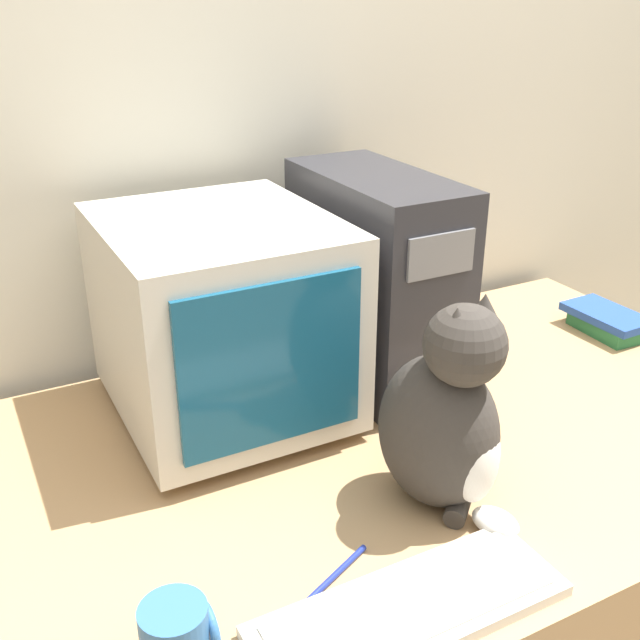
% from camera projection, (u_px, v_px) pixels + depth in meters
% --- Properties ---
extents(wall_back, '(7.00, 0.05, 2.50)m').
position_uv_depth(wall_back, '(281.00, 110.00, 1.61)').
color(wall_back, beige).
rests_on(wall_back, ground_plane).
extents(desk, '(1.57, 0.94, 0.74)m').
position_uv_depth(desk, '(400.00, 583.00, 1.54)').
color(desk, tan).
rests_on(desk, ground_plane).
extents(crt_monitor, '(0.39, 0.46, 0.38)m').
position_uv_depth(crt_monitor, '(222.00, 318.00, 1.36)').
color(crt_monitor, beige).
rests_on(crt_monitor, desk).
extents(computer_tower, '(0.20, 0.42, 0.43)m').
position_uv_depth(computer_tower, '(375.00, 279.00, 1.50)').
color(computer_tower, '#28282D').
rests_on(computer_tower, desk).
extents(keyboard, '(0.43, 0.15, 0.02)m').
position_uv_depth(keyboard, '(410.00, 610.00, 0.98)').
color(keyboard, silver).
rests_on(keyboard, desk).
extents(cat, '(0.28, 0.27, 0.35)m').
position_uv_depth(cat, '(446.00, 421.00, 1.13)').
color(cat, '#38332D').
rests_on(cat, desk).
extents(book_stack, '(0.13, 0.20, 0.05)m').
position_uv_depth(book_stack, '(609.00, 321.00, 1.76)').
color(book_stack, '#28703D').
rests_on(book_stack, desk).
extents(pen, '(0.14, 0.07, 0.01)m').
position_uv_depth(pen, '(333.00, 577.00, 1.04)').
color(pen, navy).
rests_on(pen, desk).
extents(mug, '(0.09, 0.08, 0.09)m').
position_uv_depth(mug, '(178.00, 638.00, 0.89)').
color(mug, '#33669E').
rests_on(mug, desk).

